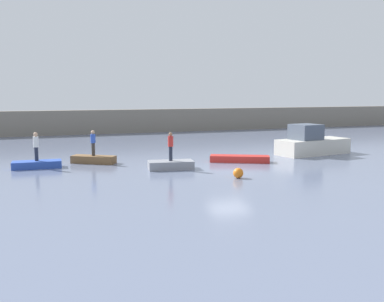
{
  "coord_description": "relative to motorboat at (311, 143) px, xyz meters",
  "views": [
    {
      "loc": [
        -10.97,
        -23.96,
        4.59
      ],
      "look_at": [
        -1.2,
        3.24,
        0.72
      ],
      "focal_mm": 41.39,
      "sensor_mm": 36.0,
      "label": 1
    }
  ],
  "objects": [
    {
      "name": "ground_plane",
      "position": [
        -8.32,
        -3.62,
        -0.81
      ],
      "size": [
        120.0,
        120.0,
        0.0
      ],
      "primitive_type": "plane",
      "color": "slate"
    },
    {
      "name": "embankment_wall",
      "position": [
        -8.32,
        21.78,
        0.5
      ],
      "size": [
        80.0,
        1.2,
        2.63
      ],
      "primitive_type": "cube",
      "color": "gray",
      "rests_on": "ground_plane"
    },
    {
      "name": "motorboat",
      "position": [
        0.0,
        0.0,
        0.0
      ],
      "size": [
        5.88,
        3.07,
        2.25
      ],
      "color": "beige",
      "rests_on": "ground_plane"
    },
    {
      "name": "rowboat_blue",
      "position": [
        -19.21,
        0.51,
        -0.59
      ],
      "size": [
        2.9,
        1.16,
        0.44
      ],
      "primitive_type": "cube",
      "rotation": [
        0.0,
        0.0,
        -0.04
      ],
      "color": "#2B4CAD",
      "rests_on": "ground_plane"
    },
    {
      "name": "rowboat_brown",
      "position": [
        -15.73,
        1.23,
        -0.57
      ],
      "size": [
        2.88,
        2.34,
        0.49
      ],
      "primitive_type": "cube",
      "rotation": [
        0.0,
        0.0,
        -0.59
      ],
      "color": "brown",
      "rests_on": "ground_plane"
    },
    {
      "name": "rowboat_grey",
      "position": [
        -11.67,
        -2.59,
        -0.56
      ],
      "size": [
        2.82,
        1.59,
        0.51
      ],
      "primitive_type": "cube",
      "rotation": [
        0.0,
        0.0,
        -0.15
      ],
      "color": "gray",
      "rests_on": "ground_plane"
    },
    {
      "name": "rowboat_red",
      "position": [
        -6.59,
        -1.53,
        -0.6
      ],
      "size": [
        3.91,
        2.62,
        0.43
      ],
      "primitive_type": "cube",
      "rotation": [
        0.0,
        0.0,
        -0.46
      ],
      "color": "red",
      "rests_on": "ground_plane"
    },
    {
      "name": "person_red_shirt",
      "position": [
        -11.67,
        -2.59,
        0.64
      ],
      "size": [
        0.32,
        0.32,
        1.71
      ],
      "color": "#232838",
      "rests_on": "rowboat_grey"
    },
    {
      "name": "person_white_shirt",
      "position": [
        -19.21,
        0.51,
        0.61
      ],
      "size": [
        0.32,
        0.32,
        1.74
      ],
      "color": "#232838",
      "rests_on": "rowboat_blue"
    },
    {
      "name": "person_blue_shirt",
      "position": [
        -15.73,
        1.23,
        0.6
      ],
      "size": [
        0.32,
        0.32,
        1.65
      ],
      "color": "#38332D",
      "rests_on": "rowboat_brown"
    },
    {
      "name": "mooring_buoy",
      "position": [
        -9.07,
        -6.47,
        -0.54
      ],
      "size": [
        0.55,
        0.55,
        0.55
      ],
      "primitive_type": "sphere",
      "color": "orange",
      "rests_on": "ground_plane"
    }
  ]
}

